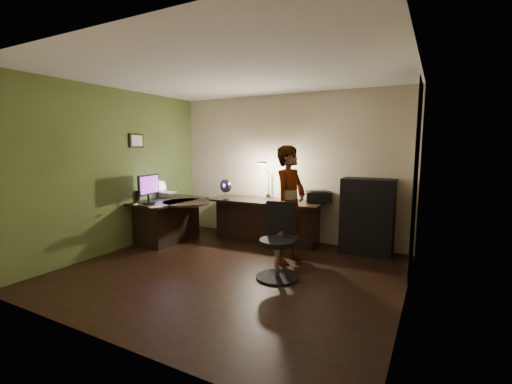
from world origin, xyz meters
The scene contains 27 objects.
floor centered at (0.00, 0.00, -0.01)m, with size 4.50×4.00×0.01m, color black.
ceiling centered at (0.00, 0.00, 2.71)m, with size 4.50×4.00×0.01m, color silver.
wall_back centered at (0.00, 2.00, 1.35)m, with size 4.50×0.01×2.70m, color #BDAD89.
wall_front centered at (0.00, -2.00, 1.35)m, with size 4.50×0.01×2.70m, color #BDAD89.
wall_left centered at (-2.25, 0.00, 1.35)m, with size 0.01×4.00×2.70m, color #BDAD89.
wall_right centered at (2.25, 0.00, 1.35)m, with size 0.01×4.00×2.70m, color #BDAD89.
green_wall_overlay centered at (-2.24, 0.00, 1.35)m, with size 0.00×4.00×2.70m, color #4E602B.
arched_doorway centered at (2.24, 1.15, 1.30)m, with size 0.01×0.90×2.60m, color black.
french_door centered at (2.24, -0.55, 1.05)m, with size 0.02×0.92×2.10m, color white.
framed_picture centered at (-2.22, 0.45, 1.85)m, with size 0.04×0.30×0.25m, color black.
desk_left centered at (-1.83, 0.79, 0.39)m, with size 0.83×1.35×0.78m, color black.
desk_right centered at (-0.25, 1.60, 0.39)m, with size 2.08×0.73×0.78m, color black.
cabinet centered at (1.52, 1.78, 0.62)m, with size 0.83×0.41×1.24m, color black.
laptop_stand centered at (-2.11, 1.00, 0.84)m, with size 0.21×0.18×0.09m, color silver.
laptop centered at (-2.07, 1.00, 0.99)m, with size 0.35×0.33×0.24m, color silver.
monitor centered at (-1.85, 0.32, 0.97)m, with size 0.11×0.54×0.35m, color black.
mouse centered at (-1.83, 0.02, 0.81)m, with size 0.06×0.10×0.04m, color silver.
phone centered at (-1.92, 0.49, 0.80)m, with size 0.07×0.13×0.01m, color black.
pen centered at (-1.32, 0.61, 0.80)m, with size 0.01×0.13×0.01m, color black.
speaker centered at (-2.19, 0.41, 0.88)m, with size 0.07×0.07×0.18m, color black.
notepad centered at (-1.44, 0.06, 0.80)m, with size 0.14×0.20×0.01m, color silver.
desk_fan centered at (-0.87, 1.23, 0.98)m, with size 0.24×0.13×0.37m, color black.
headphones centered at (0.15, 1.02, 0.84)m, with size 0.19×0.08×0.09m, color navy.
printer centered at (0.69, 1.81, 0.89)m, with size 0.43×0.33×0.19m, color black.
desk_lamp centered at (-0.30, 1.83, 1.17)m, with size 0.18×0.34×0.74m, color black.
office_chair centered at (0.68, 0.09, 0.50)m, with size 0.56×0.56×1.01m, color black.
person centered at (0.57, 0.79, 0.88)m, with size 0.63×0.42×1.77m, color #D8A88C.
Camera 1 is at (2.50, -3.91, 1.76)m, focal length 24.00 mm.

